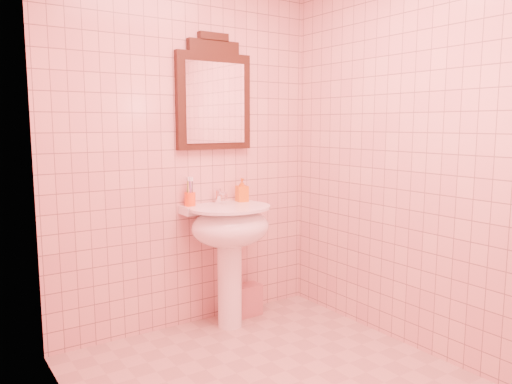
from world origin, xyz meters
TOP-DOWN VIEW (x-y plane):
  - back_wall at (0.00, 1.10)m, footprint 2.00×0.02m
  - pedestal_sink at (0.20, 0.87)m, footprint 0.58×0.58m
  - faucet at (0.20, 1.01)m, footprint 0.04×0.16m
  - mirror at (0.20, 1.07)m, footprint 0.57×0.06m
  - toothbrush_cup at (-0.02, 1.04)m, footprint 0.08×0.08m
  - soap_dispenser at (0.38, 1.00)m, footprint 0.09×0.09m
  - towel at (0.42, 0.98)m, footprint 0.19×0.13m

SIDE VIEW (x-z plane):
  - towel at x=0.42m, z-range 0.00..0.23m
  - pedestal_sink at x=0.20m, z-range 0.23..1.09m
  - toothbrush_cup at x=-0.02m, z-range 0.83..1.00m
  - faucet at x=0.20m, z-range 0.87..0.97m
  - soap_dispenser at x=0.38m, z-range 0.86..1.04m
  - back_wall at x=0.00m, z-range 0.00..2.50m
  - mirror at x=0.20m, z-range 1.22..2.02m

